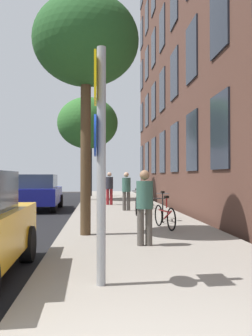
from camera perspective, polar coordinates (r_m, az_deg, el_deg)
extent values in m
plane|color=#332D28|center=(17.34, -12.22, -6.38)|extent=(41.80, 41.80, 0.00)
cube|color=gray|center=(17.21, -0.53, -6.24)|extent=(4.20, 38.00, 0.12)
cube|color=#1E232D|center=(11.00, 14.12, 5.49)|extent=(0.06, 1.57, 2.18)
cube|color=#1E232D|center=(13.99, 10.04, 4.03)|extent=(0.06, 1.57, 2.18)
cube|color=#1E232D|center=(17.02, 7.41, 3.07)|extent=(0.06, 1.57, 2.18)
cube|color=#1E232D|center=(20.08, 5.59, 2.40)|extent=(0.06, 1.57, 2.18)
cube|color=#1E232D|center=(23.16, 4.24, 1.91)|extent=(0.06, 1.57, 2.18)
cube|color=#1E232D|center=(26.25, 3.22, 1.53)|extent=(0.06, 1.57, 2.18)
cube|color=#1E232D|center=(29.35, 2.41, 1.23)|extent=(0.06, 1.57, 2.18)
cube|color=#1E232D|center=(11.87, 14.02, 21.72)|extent=(0.06, 1.57, 2.18)
cube|color=#1E232D|center=(14.68, 9.98, 17.13)|extent=(0.06, 1.57, 2.18)
cube|color=#1E232D|center=(17.59, 7.38, 13.99)|extent=(0.06, 1.57, 2.18)
cube|color=#1E232D|center=(20.57, 5.56, 11.73)|extent=(0.06, 1.57, 2.18)
cube|color=#1E232D|center=(23.58, 4.23, 10.04)|extent=(0.06, 1.57, 2.18)
cube|color=#1E232D|center=(26.62, 3.21, 8.73)|extent=(0.06, 1.57, 2.18)
cube|color=#1E232D|center=(29.68, 2.40, 7.69)|extent=(0.06, 1.57, 2.18)
cube|color=#1E232D|center=(18.75, 7.35, 23.89)|extent=(0.06, 1.57, 2.18)
cube|color=#1E232D|center=(21.57, 5.54, 20.41)|extent=(0.06, 1.57, 2.18)
cube|color=#1E232D|center=(24.46, 4.22, 17.74)|extent=(0.06, 1.57, 2.18)
cube|color=#1E232D|center=(27.40, 3.20, 15.63)|extent=(0.06, 1.57, 2.18)
cube|color=#1E232D|center=(30.38, 2.40, 13.92)|extent=(0.06, 1.57, 2.18)
cube|color=#1E232D|center=(28.56, 3.19, 22.06)|extent=(0.06, 1.57, 2.18)
cube|color=#1E232D|center=(31.43, 2.39, 19.81)|extent=(0.06, 1.57, 2.18)
cylinder|color=gray|center=(4.92, -3.81, 0.43)|extent=(0.12, 0.12, 3.15)
cube|color=yellow|center=(5.09, -4.71, 13.41)|extent=(0.03, 0.60, 0.60)
cylinder|color=#14339E|center=(4.95, -4.73, 4.99)|extent=(0.03, 0.56, 0.56)
cylinder|color=black|center=(27.28, -5.35, -0.50)|extent=(0.12, 0.12, 3.60)
cube|color=black|center=(27.34, -5.72, 2.34)|extent=(0.20, 0.24, 0.80)
sphere|color=#4B0707|center=(27.36, -5.95, 2.88)|extent=(0.16, 0.16, 0.16)
sphere|color=orange|center=(27.34, -5.95, 2.34)|extent=(0.16, 0.16, 0.16)
sphere|color=#083E11|center=(27.33, -5.95, 1.79)|extent=(0.16, 0.16, 0.16)
cylinder|color=#4C3823|center=(9.20, -6.19, 2.28)|extent=(0.25, 0.25, 4.00)
ellipsoid|color=#235123|center=(9.78, -6.15, 18.79)|extent=(2.62, 2.62, 2.23)
cylinder|color=brown|center=(22.96, -5.90, -0.36)|extent=(0.38, 0.38, 3.60)
ellipsoid|color=#2D6628|center=(23.19, -5.88, 6.85)|extent=(3.71, 3.71, 3.15)
torus|color=black|center=(10.82, 5.00, -7.23)|extent=(0.15, 0.61, 0.61)
torus|color=black|center=(9.89, 6.95, -7.78)|extent=(0.15, 0.61, 0.61)
cylinder|color=#B21E1E|center=(10.34, 5.93, -6.57)|extent=(0.19, 0.84, 0.04)
cylinder|color=#B21E1E|center=(10.11, 6.43, -7.12)|extent=(0.13, 0.51, 0.28)
cylinder|color=#B21E1E|center=(10.18, 6.22, -5.31)|extent=(0.04, 0.04, 0.28)
cube|color=black|center=(10.17, 6.22, -4.41)|extent=(0.10, 0.24, 0.06)
cylinder|color=#4C4C4C|center=(10.78, 5.00, -4.66)|extent=(0.42, 0.10, 0.03)
torus|color=black|center=(12.72, 5.62, -6.22)|extent=(0.15, 0.66, 0.67)
torus|color=black|center=(11.67, 5.63, -6.66)|extent=(0.15, 0.66, 0.67)
cylinder|color=black|center=(12.18, 5.62, -5.57)|extent=(0.20, 0.89, 0.04)
cylinder|color=black|center=(11.92, 5.62, -6.06)|extent=(0.14, 0.54, 0.29)
cylinder|color=black|center=(12.00, 5.62, -4.44)|extent=(0.04, 0.04, 0.28)
cube|color=black|center=(12.00, 5.62, -3.67)|extent=(0.10, 0.24, 0.06)
cylinder|color=#4C4C4C|center=(12.68, 5.61, -3.91)|extent=(0.42, 0.10, 0.03)
torus|color=black|center=(14.74, 1.77, -5.51)|extent=(0.14, 0.68, 0.68)
torus|color=black|center=(13.69, 1.59, -5.83)|extent=(0.14, 0.68, 0.68)
cylinder|color=#99999E|center=(14.20, 1.69, -4.91)|extent=(0.18, 0.89, 0.04)
cylinder|color=#99999E|center=(13.94, 1.64, -5.33)|extent=(0.12, 0.54, 0.29)
cylinder|color=#99999E|center=(14.03, 1.66, -3.91)|extent=(0.04, 0.04, 0.28)
cube|color=black|center=(14.02, 1.66, -3.26)|extent=(0.10, 0.24, 0.06)
cylinder|color=#4C4C4C|center=(14.71, 1.77, -3.48)|extent=(0.42, 0.09, 0.03)
torus|color=black|center=(17.06, 3.07, -5.07)|extent=(0.09, 0.61, 0.61)
torus|color=black|center=(16.05, 3.89, -5.30)|extent=(0.09, 0.61, 0.61)
cylinder|color=#99999E|center=(16.54, 3.47, -4.61)|extent=(0.12, 0.88, 0.04)
cylinder|color=#99999E|center=(16.30, 3.68, -4.92)|extent=(0.09, 0.54, 0.29)
cylinder|color=#99999E|center=(16.38, 3.59, -3.81)|extent=(0.04, 0.04, 0.28)
cube|color=black|center=(16.37, 3.59, -3.25)|extent=(0.10, 0.24, 0.06)
cylinder|color=#4C4C4C|center=(17.03, 3.07, -3.45)|extent=(0.42, 0.07, 0.03)
torus|color=black|center=(19.01, 3.17, -4.60)|extent=(0.09, 0.66, 0.65)
torus|color=black|center=(18.01, 3.33, -4.79)|extent=(0.09, 0.66, 0.65)
cylinder|color=black|center=(18.50, 3.24, -4.14)|extent=(0.11, 0.85, 0.04)
cylinder|color=black|center=(18.25, 3.29, -4.43)|extent=(0.09, 0.52, 0.28)
cylinder|color=black|center=(18.34, 3.27, -3.39)|extent=(0.04, 0.04, 0.28)
cube|color=black|center=(18.33, 3.27, -2.89)|extent=(0.10, 0.24, 0.06)
cylinder|color=#4C4C4C|center=(18.99, 3.16, -3.07)|extent=(0.42, 0.06, 0.03)
cylinder|color=#4C4742|center=(7.77, 2.24, -9.02)|extent=(0.14, 0.14, 0.76)
cylinder|color=#4C4742|center=(7.79, 3.51, -9.00)|extent=(0.14, 0.14, 0.76)
cylinder|color=#33594C|center=(7.72, 2.87, -4.11)|extent=(0.41, 0.41, 0.57)
sphere|color=#936B4C|center=(7.71, 2.87, -1.08)|extent=(0.21, 0.21, 0.21)
cylinder|color=#4C4742|center=(15.65, -0.27, -5.08)|extent=(0.15, 0.15, 0.78)
cylinder|color=#4C4742|center=(15.66, 0.38, -5.08)|extent=(0.15, 0.15, 0.78)
cylinder|color=#33594C|center=(15.62, 0.05, -2.57)|extent=(0.36, 0.36, 0.59)
sphere|color=tan|center=(15.62, 0.05, -1.03)|extent=(0.21, 0.21, 0.21)
cylinder|color=maroon|center=(18.78, -2.83, -4.42)|extent=(0.15, 0.15, 0.80)
cylinder|color=maroon|center=(18.79, -2.28, -4.42)|extent=(0.15, 0.15, 0.80)
cylinder|color=#26262D|center=(18.76, -2.55, -2.29)|extent=(0.52, 0.52, 0.60)
sphere|color=tan|center=(18.76, -2.55, -0.98)|extent=(0.22, 0.22, 0.22)
cylinder|color=black|center=(7.06, -14.83, -11.16)|extent=(0.22, 0.64, 0.64)
cube|color=navy|center=(17.50, -13.19, -4.09)|extent=(1.97, 4.41, 0.70)
cube|color=#384756|center=(17.26, -13.29, -1.97)|extent=(1.61, 2.49, 0.60)
cylinder|color=black|center=(19.03, -15.05, -4.91)|extent=(0.22, 0.64, 0.64)
cylinder|color=black|center=(18.79, -10.02, -4.98)|extent=(0.22, 0.64, 0.64)
cylinder|color=black|center=(16.31, -16.86, -5.51)|extent=(0.22, 0.64, 0.64)
cylinder|color=black|center=(16.03, -11.00, -5.62)|extent=(0.22, 0.64, 0.64)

